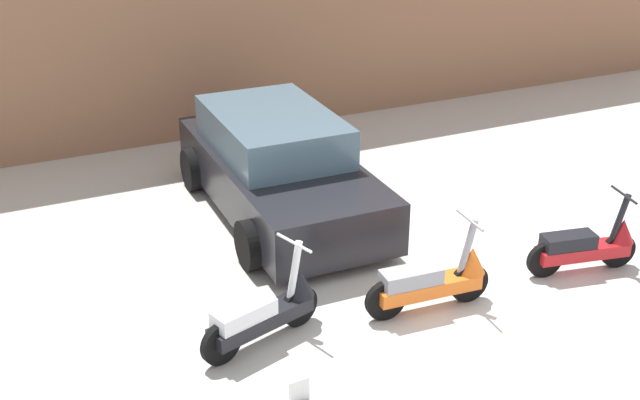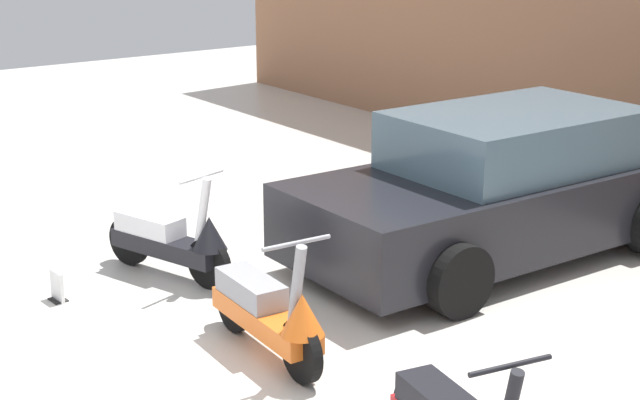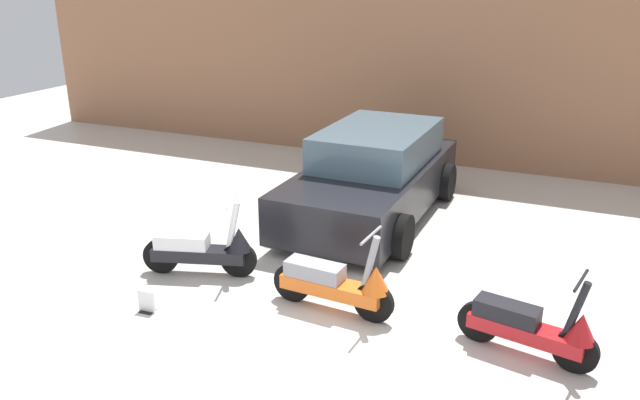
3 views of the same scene
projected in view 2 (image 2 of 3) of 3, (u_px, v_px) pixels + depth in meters
ground_plane at (153, 395)px, 6.64m from camera, size 28.00×28.00×0.00m
scooter_front_left at (172, 239)px, 8.63m from camera, size 1.40×0.69×1.01m
scooter_front_right at (270, 312)px, 7.08m from camera, size 1.47×0.53×1.02m
car_rear_left at (500, 188)px, 9.13m from camera, size 2.00×4.05×1.36m
placard_near_left_scooter at (57, 288)px, 8.18m from camera, size 0.20×0.13×0.26m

